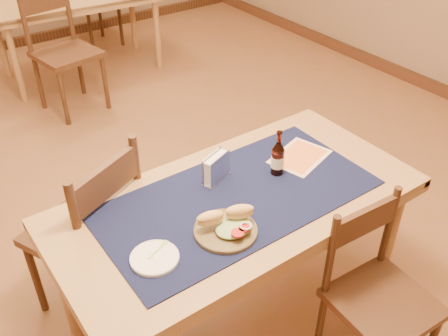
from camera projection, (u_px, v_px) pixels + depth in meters
main_table at (237, 212)px, 2.19m from camera, size 1.60×0.80×0.75m
placemat at (238, 197)px, 2.14m from camera, size 1.20×0.60×0.01m
baseboard at (158, 220)px, 3.08m from camera, size 6.00×7.00×0.10m
back_table at (75, 5)px, 4.56m from camera, size 1.54×0.84×0.75m
chair_main_far at (90, 230)px, 2.34m from camera, size 0.59×0.59×0.97m
chair_main_near at (377, 294)px, 2.11m from camera, size 0.41×0.41×0.85m
chair_back_near at (63, 50)px, 4.08m from camera, size 0.53×0.53×1.00m
chair_back_far at (94, 1)px, 5.21m from camera, size 0.51×0.51×0.96m
sandwich_plate at (227, 226)px, 1.95m from camera, size 0.26×0.25×0.10m
side_plate at (155, 258)px, 1.84m from camera, size 0.18×0.18×0.02m
fork at (160, 248)px, 1.87m from camera, size 0.11×0.06×0.00m
beer_bottle at (278, 158)px, 2.23m from camera, size 0.06×0.06×0.22m
napkin_holder at (216, 168)px, 2.20m from camera, size 0.16×0.10×0.13m
menu_card at (300, 157)px, 2.38m from camera, size 0.33×0.28×0.01m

